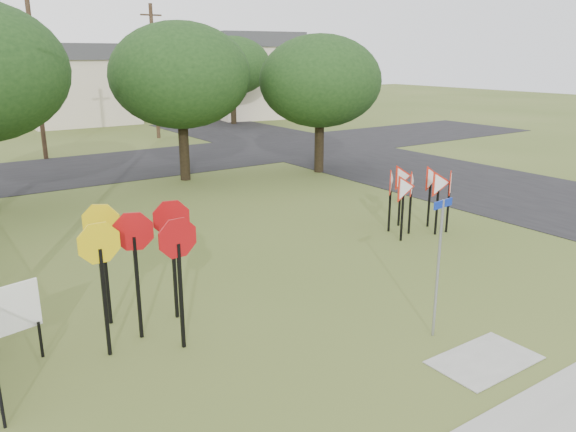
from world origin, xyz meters
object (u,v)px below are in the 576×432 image
object	(u,v)px
yield_sign_cluster	(418,184)
info_board	(6,314)
stop_sign_cluster	(138,244)
street_name_sign	(439,259)

from	to	relation	value
yield_sign_cluster	info_board	size ratio (longest dim) A/B	1.76
stop_sign_cluster	street_name_sign	bearing A→B (deg)	-34.60
yield_sign_cluster	info_board	world-z (taller)	yield_sign_cluster
street_name_sign	info_board	xyz separation A→B (m)	(-7.15, 3.56, -0.61)
street_name_sign	info_board	world-z (taller)	street_name_sign
stop_sign_cluster	info_board	bearing A→B (deg)	173.44
street_name_sign	stop_sign_cluster	world-z (taller)	street_name_sign
info_board	yield_sign_cluster	bearing A→B (deg)	6.68
street_name_sign	info_board	bearing A→B (deg)	153.53
street_name_sign	stop_sign_cluster	bearing A→B (deg)	145.40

